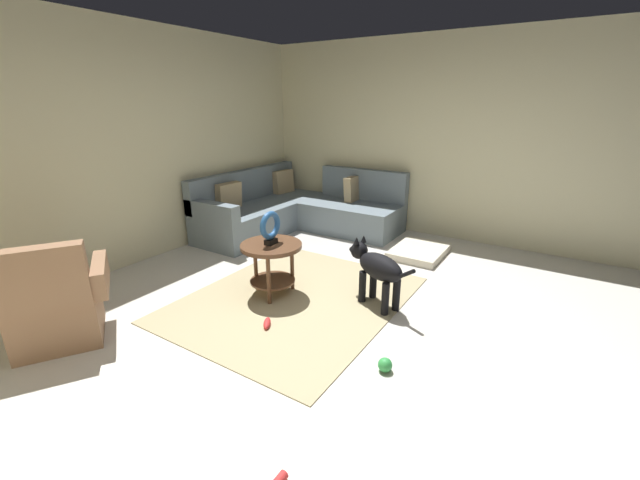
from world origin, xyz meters
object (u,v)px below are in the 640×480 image
(side_table, at_px, (272,256))
(dog_toy_ball, at_px, (385,365))
(armchair, at_px, (55,306))
(torus_sculpture, at_px, (270,227))
(dog_toy_bone, at_px, (267,323))
(dog, at_px, (377,268))
(dog_bed_mat, at_px, (419,251))
(sectional_couch, at_px, (296,211))

(side_table, distance_m, dog_toy_ball, 1.59)
(armchair, distance_m, torus_sculpture, 1.87)
(dog_toy_bone, bearing_deg, dog, -35.64)
(dog_toy_bone, bearing_deg, dog_bed_mat, -12.61)
(sectional_couch, relative_size, side_table, 3.75)
(dog, bearing_deg, dog_toy_ball, -128.94)
(dog_bed_mat, bearing_deg, torus_sculpture, 154.78)
(dog_bed_mat, bearing_deg, dog_toy_ball, -166.32)
(torus_sculpture, relative_size, dog_bed_mat, 0.41)
(side_table, relative_size, dog_toy_ball, 5.68)
(torus_sculpture, bearing_deg, dog, -69.82)
(armchair, height_order, dog_toy_bone, armchair)
(dog_bed_mat, relative_size, dog_toy_ball, 7.58)
(dog_toy_ball, bearing_deg, torus_sculpture, 70.08)
(armchair, height_order, dog_bed_mat, armchair)
(torus_sculpture, height_order, dog_toy_ball, torus_sculpture)
(armchair, xyz_separation_m, dog_toy_ball, (1.06, -2.37, -0.27))
(sectional_couch, distance_m, dog_toy_ball, 3.48)
(dog_bed_mat, distance_m, dog, 1.54)
(side_table, height_order, torus_sculpture, torus_sculpture)
(dog, height_order, dog_toy_ball, dog)
(dog_bed_mat, relative_size, dog_toy_bone, 4.44)
(sectional_couch, relative_size, dog_toy_ball, 21.32)
(dog, bearing_deg, torus_sculpture, 132.24)
(side_table, relative_size, torus_sculpture, 1.84)
(armchair, xyz_separation_m, dog_bed_mat, (3.44, -1.79, -0.28))
(sectional_couch, relative_size, dog, 2.80)
(torus_sculpture, relative_size, dog, 0.41)
(torus_sculpture, bearing_deg, dog_bed_mat, -25.22)
(sectional_couch, xyz_separation_m, side_table, (-1.87, -1.06, 0.12))
(sectional_couch, relative_size, torus_sculpture, 6.90)
(armchair, height_order, torus_sculpture, armchair)
(armchair, relative_size, side_table, 1.66)
(torus_sculpture, distance_m, dog_toy_bone, 0.92)
(dog, bearing_deg, side_table, 132.24)
(dog_toy_ball, bearing_deg, side_table, 70.08)
(dog_toy_ball, bearing_deg, dog_toy_bone, 89.19)
(side_table, xyz_separation_m, dog_toy_bone, (-0.51, -0.34, -0.39))
(side_table, relative_size, dog_bed_mat, 0.75)
(armchair, relative_size, dog_toy_bone, 5.53)
(dog, distance_m, dog_toy_bone, 1.12)
(armchair, height_order, dog_toy_ball, armchair)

